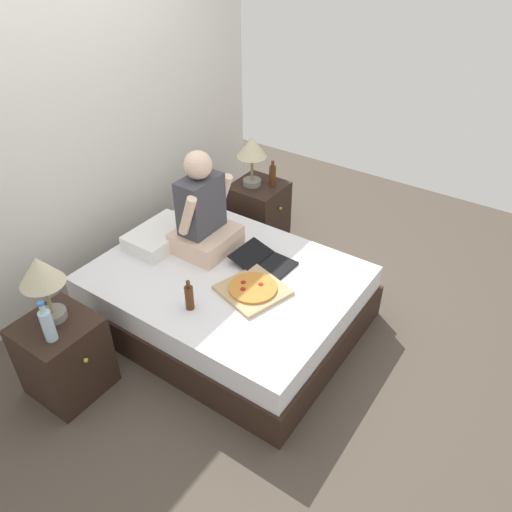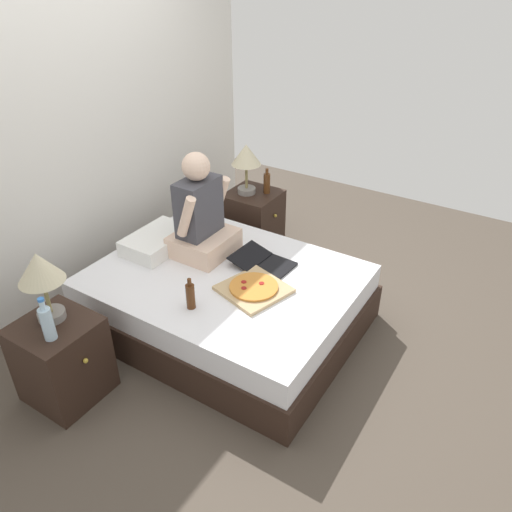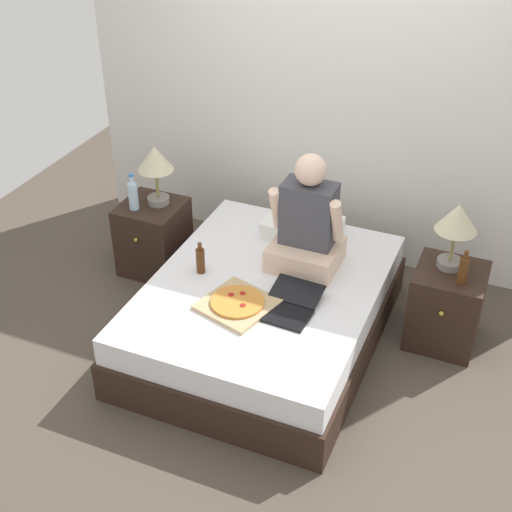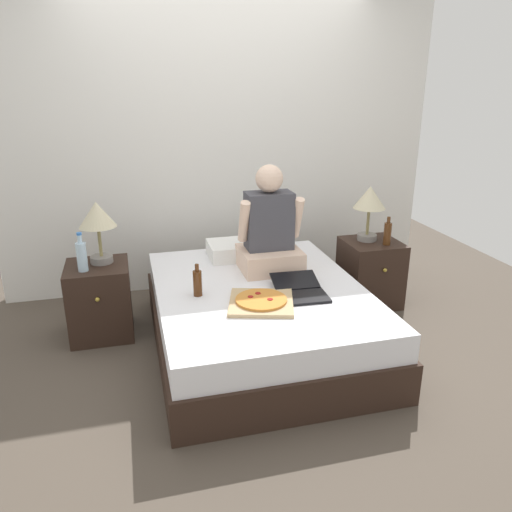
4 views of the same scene
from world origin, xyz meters
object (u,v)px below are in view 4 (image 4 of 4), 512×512
(nightstand_left, at_px, (100,300))
(beer_bottle_on_bed, at_px, (198,283))
(pizza_box, at_px, (261,302))
(person_seated, at_px, (269,232))
(beer_bottle, at_px, (387,233))
(laptop, at_px, (300,291))
(lamp_on_left_nightstand, at_px, (97,219))
(water_bottle, at_px, (82,256))
(lamp_on_right_nightstand, at_px, (370,201))
(bed, at_px, (259,317))
(nightstand_right, at_px, (370,273))

(nightstand_left, height_order, beer_bottle_on_bed, beer_bottle_on_bed)
(nightstand_left, distance_m, pizza_box, 1.28)
(nightstand_left, relative_size, person_seated, 0.70)
(beer_bottle, distance_m, laptop, 1.09)
(nightstand_left, bearing_deg, lamp_on_left_nightstand, 51.37)
(nightstand_left, xyz_separation_m, water_bottle, (-0.08, -0.09, 0.38))
(lamp_on_left_nightstand, distance_m, water_bottle, 0.28)
(nightstand_left, relative_size, water_bottle, 1.98)
(water_bottle, xyz_separation_m, person_seated, (1.33, -0.05, 0.08))
(water_bottle, height_order, pizza_box, water_bottle)
(water_bottle, relative_size, lamp_on_right_nightstand, 0.61)
(bed, xyz_separation_m, laptop, (0.23, -0.19, 0.25))
(nightstand_left, height_order, water_bottle, water_bottle)
(nightstand_left, height_order, beer_bottle, beer_bottle)
(lamp_on_left_nightstand, relative_size, beer_bottle_on_bed, 2.05)
(lamp_on_right_nightstand, relative_size, pizza_box, 0.91)
(person_seated, bearing_deg, pizza_box, -110.62)
(nightstand_right, bearing_deg, bed, -157.10)
(laptop, xyz_separation_m, pizza_box, (-0.29, -0.09, -0.00))
(bed, xyz_separation_m, water_bottle, (-1.17, 0.37, 0.43))
(beer_bottle_on_bed, bearing_deg, beer_bottle, 14.09)
(beer_bottle, bearing_deg, water_bottle, 179.75)
(nightstand_left, xyz_separation_m, beer_bottle, (2.24, -0.10, 0.37))
(lamp_on_left_nightstand, xyz_separation_m, person_seated, (1.21, -0.19, -0.13))
(pizza_box, bearing_deg, nightstand_left, 144.14)
(beer_bottle, relative_size, pizza_box, 0.46)
(pizza_box, relative_size, beer_bottle_on_bed, 2.25)
(water_bottle, relative_size, person_seated, 0.35)
(bed, height_order, water_bottle, water_bottle)
(pizza_box, bearing_deg, lamp_on_right_nightstand, 35.18)
(bed, height_order, nightstand_right, nightstand_right)
(nightstand_right, xyz_separation_m, person_seated, (-0.92, -0.14, 0.47))
(nightstand_right, height_order, beer_bottle_on_bed, beer_bottle_on_bed)
(lamp_on_left_nightstand, bearing_deg, beer_bottle, -3.90)
(water_bottle, distance_m, nightstand_right, 2.28)
(laptop, height_order, beer_bottle_on_bed, beer_bottle_on_bed)
(water_bottle, relative_size, beer_bottle, 1.20)
(laptop, relative_size, beer_bottle_on_bed, 1.96)
(nightstand_right, bearing_deg, nightstand_left, 180.00)
(person_seated, distance_m, beer_bottle_on_bed, 0.72)
(lamp_on_right_nightstand, distance_m, person_seated, 0.92)
(pizza_box, bearing_deg, person_seated, 69.38)
(lamp_on_left_nightstand, relative_size, pizza_box, 0.91)
(nightstand_left, height_order, lamp_on_right_nightstand, lamp_on_right_nightstand)
(pizza_box, bearing_deg, nightstand_right, 32.74)
(lamp_on_left_nightstand, height_order, beer_bottle_on_bed, lamp_on_left_nightstand)
(nightstand_left, distance_m, beer_bottle, 2.27)
(nightstand_left, xyz_separation_m, lamp_on_left_nightstand, (0.04, 0.05, 0.60))
(lamp_on_right_nightstand, xyz_separation_m, beer_bottle_on_bed, (-1.49, -0.55, -0.33))
(beer_bottle, bearing_deg, lamp_on_right_nightstand, 123.69)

